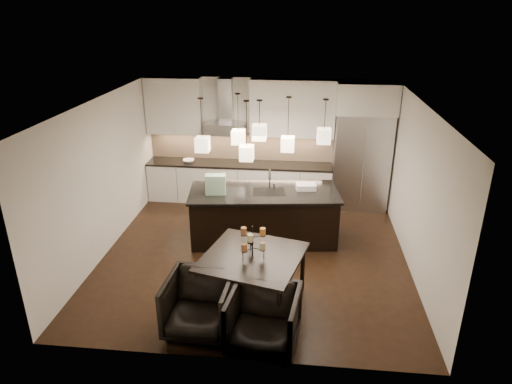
# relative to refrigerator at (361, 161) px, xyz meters

# --- Properties ---
(floor) EXTENTS (5.50, 5.50, 0.02)m
(floor) POSITION_rel_refrigerator_xyz_m (-2.10, -2.38, -1.08)
(floor) COLOR black
(floor) RESTS_ON ground
(ceiling) EXTENTS (5.50, 5.50, 0.02)m
(ceiling) POSITION_rel_refrigerator_xyz_m (-2.10, -2.38, 1.73)
(ceiling) COLOR white
(ceiling) RESTS_ON wall_back
(wall_back) EXTENTS (5.50, 0.02, 2.80)m
(wall_back) POSITION_rel_refrigerator_xyz_m (-2.10, 0.38, 0.32)
(wall_back) COLOR silver
(wall_back) RESTS_ON ground
(wall_front) EXTENTS (5.50, 0.02, 2.80)m
(wall_front) POSITION_rel_refrigerator_xyz_m (-2.10, -5.14, 0.32)
(wall_front) COLOR silver
(wall_front) RESTS_ON ground
(wall_left) EXTENTS (0.02, 5.50, 2.80)m
(wall_left) POSITION_rel_refrigerator_xyz_m (-4.86, -2.38, 0.32)
(wall_left) COLOR silver
(wall_left) RESTS_ON ground
(wall_right) EXTENTS (0.02, 5.50, 2.80)m
(wall_right) POSITION_rel_refrigerator_xyz_m (0.66, -2.38, 0.32)
(wall_right) COLOR silver
(wall_right) RESTS_ON ground
(refrigerator) EXTENTS (1.20, 0.72, 2.15)m
(refrigerator) POSITION_rel_refrigerator_xyz_m (0.00, 0.00, 0.00)
(refrigerator) COLOR #B7B7BA
(refrigerator) RESTS_ON floor
(fridge_panel) EXTENTS (1.26, 0.72, 0.65)m
(fridge_panel) POSITION_rel_refrigerator_xyz_m (0.00, 0.00, 1.40)
(fridge_panel) COLOR silver
(fridge_panel) RESTS_ON refrigerator
(lower_cabinets) EXTENTS (4.21, 0.62, 0.88)m
(lower_cabinets) POSITION_rel_refrigerator_xyz_m (-2.73, 0.05, -0.64)
(lower_cabinets) COLOR silver
(lower_cabinets) RESTS_ON floor
(countertop) EXTENTS (4.21, 0.66, 0.04)m
(countertop) POSITION_rel_refrigerator_xyz_m (-2.73, 0.05, -0.17)
(countertop) COLOR black
(countertop) RESTS_ON lower_cabinets
(backsplash) EXTENTS (4.21, 0.02, 0.63)m
(backsplash) POSITION_rel_refrigerator_xyz_m (-2.73, 0.35, 0.16)
(backsplash) COLOR tan
(backsplash) RESTS_ON countertop
(upper_cab_left) EXTENTS (1.25, 0.35, 1.25)m
(upper_cab_left) POSITION_rel_refrigerator_xyz_m (-4.20, 0.19, 1.10)
(upper_cab_left) COLOR silver
(upper_cab_left) RESTS_ON wall_back
(upper_cab_right) EXTENTS (1.85, 0.35, 1.25)m
(upper_cab_right) POSITION_rel_refrigerator_xyz_m (-1.55, 0.19, 1.10)
(upper_cab_right) COLOR silver
(upper_cab_right) RESTS_ON wall_back
(hood_canopy) EXTENTS (0.90, 0.52, 0.24)m
(hood_canopy) POSITION_rel_refrigerator_xyz_m (-3.03, 0.10, 0.65)
(hood_canopy) COLOR #B7B7BA
(hood_canopy) RESTS_ON wall_back
(hood_chimney) EXTENTS (0.30, 0.28, 0.96)m
(hood_chimney) POSITION_rel_refrigerator_xyz_m (-3.03, 0.21, 1.24)
(hood_chimney) COLOR #B7B7BA
(hood_chimney) RESTS_ON hood_canopy
(fruit_bowl) EXTENTS (0.31, 0.31, 0.06)m
(fruit_bowl) POSITION_rel_refrigerator_xyz_m (-3.89, 0.00, -0.12)
(fruit_bowl) COLOR silver
(fruit_bowl) RESTS_ON countertop
(island_body) EXTENTS (2.84, 1.41, 0.96)m
(island_body) POSITION_rel_refrigerator_xyz_m (-1.99, -1.78, -0.59)
(island_body) COLOR black
(island_body) RESTS_ON floor
(island_top) EXTENTS (2.94, 1.51, 0.04)m
(island_top) POSITION_rel_refrigerator_xyz_m (-1.99, -1.78, -0.09)
(island_top) COLOR black
(island_top) RESTS_ON island_body
(faucet) EXTENTS (0.14, 0.27, 0.42)m
(faucet) POSITION_rel_refrigerator_xyz_m (-1.89, -1.66, 0.14)
(faucet) COLOR silver
(faucet) RESTS_ON island_top
(tote_bag) EXTENTS (0.39, 0.24, 0.37)m
(tote_bag) POSITION_rel_refrigerator_xyz_m (-2.88, -1.99, 0.12)
(tote_bag) COLOR #1E6D46
(tote_bag) RESTS_ON island_top
(food_container) EXTENTS (0.40, 0.31, 0.11)m
(food_container) POSITION_rel_refrigerator_xyz_m (-1.20, -1.59, -0.01)
(food_container) COLOR silver
(food_container) RESTS_ON island_top
(dining_table) EXTENTS (1.70, 1.70, 0.84)m
(dining_table) POSITION_rel_refrigerator_xyz_m (-1.97, -3.90, -0.66)
(dining_table) COLOR black
(dining_table) RESTS_ON floor
(candelabra) EXTENTS (0.49, 0.49, 0.49)m
(candelabra) POSITION_rel_refrigerator_xyz_m (-1.97, -3.90, 0.01)
(candelabra) COLOR black
(candelabra) RESTS_ON dining_table
(candle_a) EXTENTS (0.10, 0.10, 0.11)m
(candle_a) POSITION_rel_refrigerator_xyz_m (-1.82, -3.94, -0.04)
(candle_a) COLOR beige
(candle_a) RESTS_ON candelabra
(candle_b) EXTENTS (0.10, 0.10, 0.11)m
(candle_b) POSITION_rel_refrigerator_xyz_m (-2.01, -3.75, -0.04)
(candle_b) COLOR orange
(candle_b) RESTS_ON candelabra
(candle_c) EXTENTS (0.10, 0.10, 0.11)m
(candle_c) POSITION_rel_refrigerator_xyz_m (-2.08, -4.01, -0.04)
(candle_c) COLOR #AA673A
(candle_c) RESTS_ON candelabra
(candle_d) EXTENTS (0.10, 0.10, 0.11)m
(candle_d) POSITION_rel_refrigerator_xyz_m (-1.83, -3.83, 0.14)
(candle_d) COLOR orange
(candle_d) RESTS_ON candelabra
(candle_e) EXTENTS (0.10, 0.10, 0.11)m
(candle_e) POSITION_rel_refrigerator_xyz_m (-2.11, -3.84, 0.14)
(candle_e) COLOR #AA673A
(candle_e) RESTS_ON candelabra
(candle_f) EXTENTS (0.10, 0.10, 0.11)m
(candle_f) POSITION_rel_refrigerator_xyz_m (-1.99, -4.04, 0.14)
(candle_f) COLOR beige
(candle_f) RESTS_ON candelabra
(armchair_left) EXTENTS (0.95, 0.98, 0.84)m
(armchair_left) POSITION_rel_refrigerator_xyz_m (-2.64, -4.59, -0.65)
(armchair_left) COLOR black
(armchair_left) RESTS_ON floor
(armchair_right) EXTENTS (1.01, 1.03, 0.84)m
(armchair_right) POSITION_rel_refrigerator_xyz_m (-1.72, -4.83, -0.65)
(armchair_right) COLOR black
(armchair_right) RESTS_ON floor
(pendant_a) EXTENTS (0.24, 0.24, 0.26)m
(pendant_a) POSITION_rel_refrigerator_xyz_m (-3.08, -2.03, 0.89)
(pendant_a) COLOR beige
(pendant_a) RESTS_ON ceiling
(pendant_b) EXTENTS (0.24, 0.24, 0.26)m
(pendant_b) POSITION_rel_refrigerator_xyz_m (-2.50, -1.53, 0.91)
(pendant_b) COLOR beige
(pendant_b) RESTS_ON ceiling
(pendant_c) EXTENTS (0.24, 0.24, 0.26)m
(pendant_c) POSITION_rel_refrigerator_xyz_m (-2.05, -2.10, 1.16)
(pendant_c) COLOR beige
(pendant_c) RESTS_ON ceiling
(pendant_d) EXTENTS (0.24, 0.24, 0.26)m
(pendant_d) POSITION_rel_refrigerator_xyz_m (-1.57, -1.76, 0.87)
(pendant_d) COLOR beige
(pendant_d) RESTS_ON ceiling
(pendant_e) EXTENTS (0.24, 0.24, 0.26)m
(pendant_e) POSITION_rel_refrigerator_xyz_m (-0.93, -1.90, 1.07)
(pendant_e) COLOR beige
(pendant_e) RESTS_ON ceiling
(pendant_f) EXTENTS (0.24, 0.24, 0.26)m
(pendant_f) POSITION_rel_refrigerator_xyz_m (-2.27, -2.16, 0.80)
(pendant_f) COLOR beige
(pendant_f) RESTS_ON ceiling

